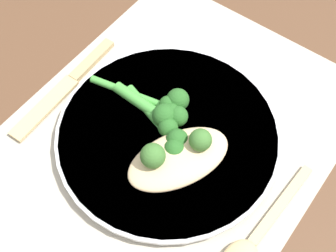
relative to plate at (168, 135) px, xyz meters
name	(u,v)px	position (x,y,z in m)	size (l,w,h in m)	color
ground_plane	(168,140)	(0.00, 0.00, -0.01)	(3.00, 3.00, 0.00)	brown
placemat	(168,139)	(0.00, 0.00, -0.01)	(0.46, 0.35, 0.00)	#B2A893
plate	(168,135)	(0.00, 0.00, 0.00)	(0.27, 0.27, 0.01)	white
chicken_fillet	(179,159)	(-0.02, -0.03, 0.02)	(0.14, 0.11, 0.02)	#DBBC89
pesto_dollop_primary	(153,156)	(-0.05, -0.01, 0.04)	(0.03, 0.03, 0.03)	#3D702D
pesto_dollop_secondary	(199,142)	(0.00, -0.04, 0.03)	(0.03, 0.03, 0.03)	#3D702D
broccoli_stalk_front	(170,137)	(-0.01, -0.01, 0.02)	(0.06, 0.11, 0.03)	green
broccoli_stalk_rear	(161,115)	(0.01, 0.02, 0.02)	(0.04, 0.10, 0.03)	green
broccoli_stalk_right	(166,103)	(0.03, 0.02, 0.02)	(0.05, 0.13, 0.03)	green
knife	(67,85)	(-0.02, 0.15, -0.01)	(0.19, 0.02, 0.01)	tan
spoon	(249,247)	(-0.06, -0.15, 0.00)	(0.16, 0.04, 0.01)	tan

